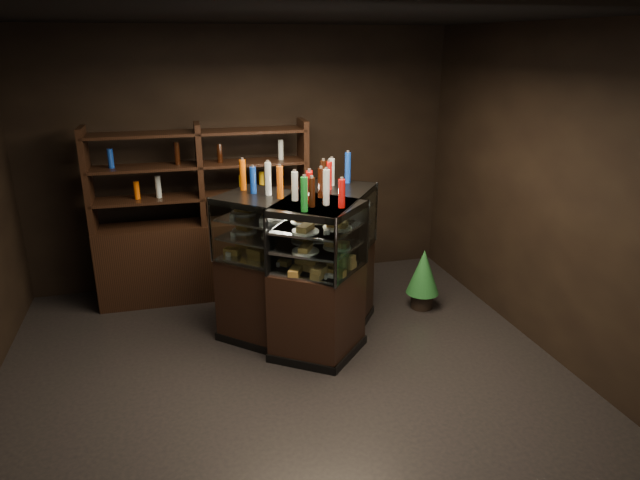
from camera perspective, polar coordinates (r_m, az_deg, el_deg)
The scene contains 7 objects.
ground at distance 5.12m, azimuth -3.07°, elevation -14.21°, with size 5.00×5.00×0.00m, color black.
room_shell at distance 4.36m, azimuth -3.53°, elevation 7.56°, with size 5.02×5.02×3.01m.
display_case at distance 5.59m, azimuth -1.26°, elevation -5.39°, with size 1.75×1.50×1.47m.
food_display at distance 5.35m, azimuth -1.29°, elevation 0.72°, with size 1.31×1.10×0.45m.
bottles_top at distance 5.22m, azimuth -1.35°, elevation 5.80°, with size 1.14×0.96×0.30m.
potted_conifer at distance 6.35m, azimuth 10.31°, elevation -3.05°, with size 0.36×0.36×0.77m.
back_shelving at distance 6.63m, azimuth -11.41°, elevation -0.63°, with size 2.38×0.44×2.00m.
Camera 1 is at (-0.85, -4.18, 2.83)m, focal length 32.00 mm.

